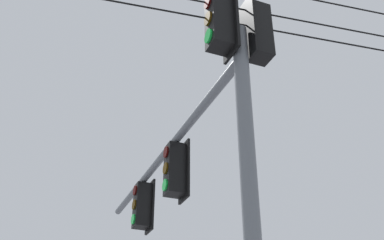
# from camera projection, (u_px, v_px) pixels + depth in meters

# --- Properties ---
(signal_mast_assembly) EXTENTS (6.67, 1.21, 7.08)m
(signal_mast_assembly) POSITION_uv_depth(u_px,v_px,m) (201.00, 163.00, 6.90)
(signal_mast_assembly) COLOR slate
(signal_mast_assembly) RESTS_ON ground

